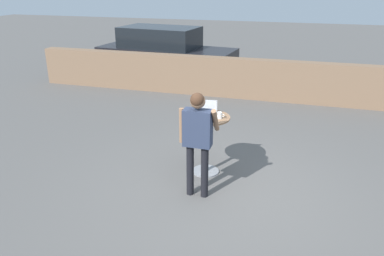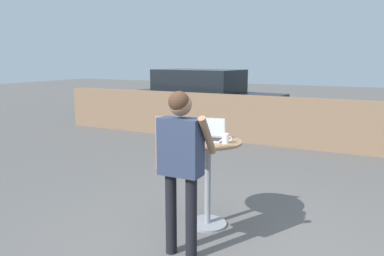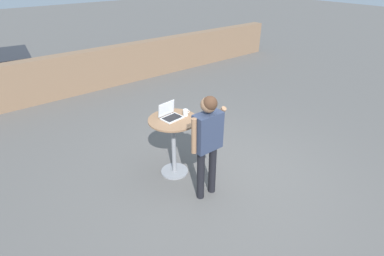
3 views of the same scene
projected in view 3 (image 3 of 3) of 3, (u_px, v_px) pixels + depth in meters
The scene contains 6 objects.
ground_plane at pixel (219, 179), 4.85m from camera, with size 50.00×50.00×0.00m, color #5B5956.
pavement_kerb at pixel (93, 70), 8.04m from camera, with size 13.22×0.35×1.07m.
cafe_table at pixel (173, 136), 4.68m from camera, with size 0.76×0.76×0.99m.
laptop at pixel (170, 115), 4.54m from camera, with size 0.34×0.29×0.24m.
coffee_mug at pixel (186, 113), 4.61m from camera, with size 0.11×0.08×0.11m.
standing_person at pixel (208, 136), 4.05m from camera, with size 0.54×0.35×1.61m.
Camera 3 is at (-2.73, -2.75, 3.07)m, focal length 28.00 mm.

